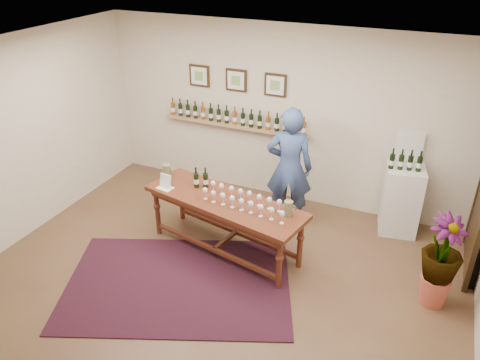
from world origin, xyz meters
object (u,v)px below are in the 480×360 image
at_px(display_pedestal, 401,200).
at_px(tasting_table, 225,207).
at_px(person, 289,168).
at_px(potted_plant, 440,262).

bearing_deg(display_pedestal, tasting_table, -145.31).
distance_m(display_pedestal, person, 1.68).
relative_size(tasting_table, display_pedestal, 2.30).
xyz_separation_m(potted_plant, person, (-2.15, 0.98, 0.32)).
relative_size(tasting_table, potted_plant, 2.30).
bearing_deg(person, potted_plant, 142.66).
bearing_deg(tasting_table, display_pedestal, 46.69).
xyz_separation_m(tasting_table, person, (0.56, 1.01, 0.24)).
distance_m(tasting_table, person, 1.18).
bearing_deg(tasting_table, potted_plant, 12.69).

